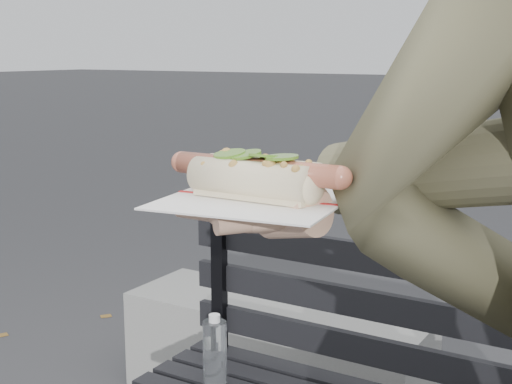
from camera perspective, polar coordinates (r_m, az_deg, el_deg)
concrete_block at (r=2.88m, az=1.53°, el=-12.79°), size 1.20×0.40×0.40m
held_hotdog at (r=0.75m, az=15.58°, el=1.77°), size 0.63×0.31×0.20m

